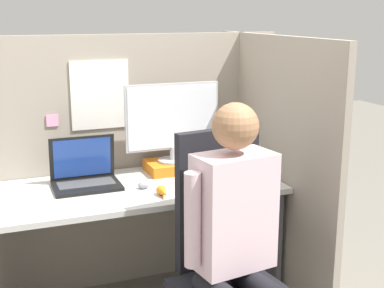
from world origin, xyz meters
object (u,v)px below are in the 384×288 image
at_px(person, 237,232).
at_px(office_chair, 225,256).
at_px(stapler, 255,172).
at_px(laptop, 85,177).
at_px(monitor, 172,120).
at_px(paper_box, 173,166).
at_px(carrot_toy, 164,193).

bearing_deg(person, office_chair, 81.68).
bearing_deg(stapler, office_chair, -129.34).
relative_size(laptop, stapler, 2.28).
distance_m(monitor, laptop, 0.60).
height_order(stapler, person, person).
height_order(office_chair, person, person).
bearing_deg(laptop, monitor, 10.37).
height_order(monitor, person, person).
bearing_deg(office_chair, monitor, 88.50).
bearing_deg(office_chair, stapler, 50.66).
relative_size(stapler, person, 0.12).
distance_m(stapler, person, 0.82).
bearing_deg(office_chair, laptop, 126.31).
xyz_separation_m(paper_box, carrot_toy, (-0.20, -0.42, -0.00)).
relative_size(monitor, carrot_toy, 4.66).
xyz_separation_m(carrot_toy, person, (0.15, -0.55, -0.02)).
bearing_deg(stapler, monitor, 144.69).
bearing_deg(stapler, person, -122.93).
height_order(laptop, person, person).
distance_m(carrot_toy, person, 0.57).
relative_size(monitor, office_chair, 0.50).
relative_size(carrot_toy, person, 0.09).
distance_m(laptop, stapler, 0.95).
relative_size(paper_box, person, 0.24).
distance_m(stapler, carrot_toy, 0.61).
xyz_separation_m(laptop, carrot_toy, (0.34, -0.32, -0.03)).
height_order(stapler, carrot_toy, stapler).
bearing_deg(monitor, laptop, -169.63).
bearing_deg(office_chair, person, -98.32).
bearing_deg(paper_box, person, -92.75).
height_order(monitor, laptop, monitor).
relative_size(monitor, stapler, 3.63).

